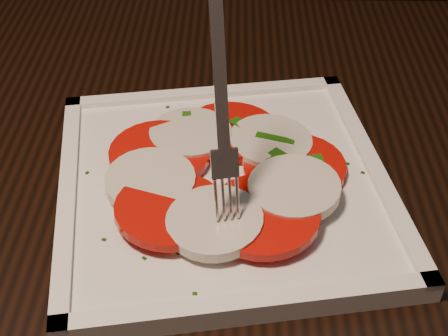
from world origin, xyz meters
TOP-DOWN VIEW (x-y plane):
  - table at (0.09, 0.10)m, footprint 1.27×0.90m
  - chair at (-0.02, 0.81)m, footprint 0.46×0.46m
  - plate at (0.06, 0.09)m, footprint 0.32×0.32m
  - caprese_salad at (0.06, 0.09)m, footprint 0.26×0.25m
  - fork at (0.06, 0.06)m, footprint 0.03×0.07m

SIDE VIEW (x-z plane):
  - chair at x=-0.02m, z-range 0.07..1.00m
  - table at x=0.09m, z-range 0.28..1.03m
  - plate at x=0.06m, z-range 0.75..0.76m
  - caprese_salad at x=0.06m, z-range 0.76..0.79m
  - fork at x=0.06m, z-range 0.79..0.97m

